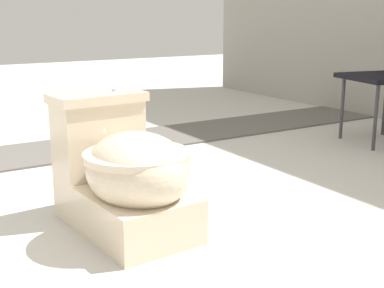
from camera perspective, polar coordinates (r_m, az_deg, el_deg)
name	(u,v)px	position (r m, az deg, el deg)	size (l,w,h in m)	color
ground_plane	(52,230)	(2.15, -14.70, -8.89)	(14.00, 14.00, 0.00)	beige
gravel_strip	(74,148)	(3.35, -12.49, -0.45)	(0.56, 8.00, 0.01)	#605B56
toilet	(125,175)	(2.04, -7.16, -3.25)	(0.66, 0.42, 0.52)	beige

